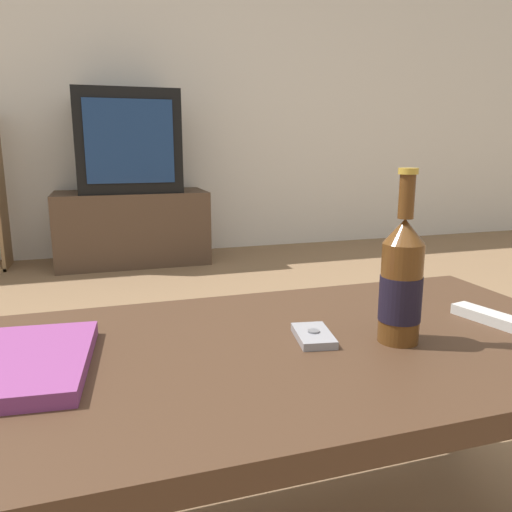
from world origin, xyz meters
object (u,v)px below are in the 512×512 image
cell_phone (313,335)px  table_book (33,362)px  beer_bottle (401,283)px  remote_control (488,317)px  tv_stand (132,227)px  television (128,142)px

cell_phone → table_book: 0.46m
beer_bottle → remote_control: beer_bottle is taller
tv_stand → beer_bottle: 2.79m
beer_bottle → cell_phone: bearing=158.8°
table_book → beer_bottle: bearing=-1.0°
tv_stand → table_book: size_ratio=3.48×
television → remote_control: (0.50, -2.72, -0.35)m
tv_stand → beer_bottle: size_ratio=3.34×
remote_control → table_book: (-0.81, 0.03, 0.00)m
beer_bottle → table_book: beer_bottle is taller
cell_phone → remote_control: remote_control is taller
tv_stand → table_book: tv_stand is taller
tv_stand → beer_bottle: bearing=-84.3°
cell_phone → table_book: (-0.46, 0.01, 0.00)m
table_book → remote_control: bearing=3.1°
beer_bottle → remote_control: size_ratio=2.04×
television → table_book: 2.73m
television → beer_bottle: (0.28, -2.75, -0.26)m
cell_phone → table_book: size_ratio=0.39×
television → remote_control: size_ratio=4.46×
remote_control → cell_phone: bearing=163.7°
beer_bottle → cell_phone: size_ratio=2.67×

